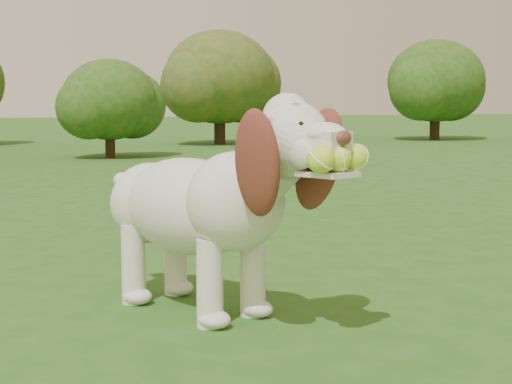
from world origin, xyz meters
name	(u,v)px	position (x,y,z in m)	size (l,w,h in m)	color
ground	(149,328)	(0.00, 0.00, 0.00)	(80.00, 80.00, 0.00)	#214F16
dog	(208,199)	(0.25, 0.08, 0.43)	(0.67, 1.21, 0.80)	silver
shrub_c	(109,100)	(2.08, 8.33, 0.81)	(1.33, 1.33, 1.38)	#382314
shrub_f	(219,77)	(4.88, 11.01, 1.24)	(2.04, 2.04, 2.11)	#382314
shrub_h	(436,81)	(9.64, 10.74, 1.22)	(2.01, 2.01, 2.08)	#382314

